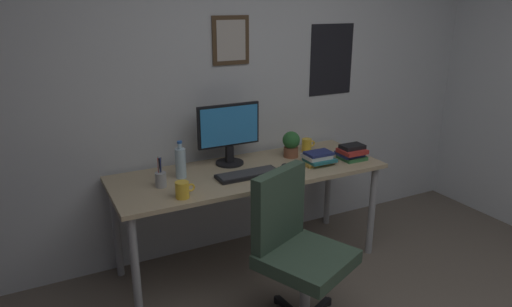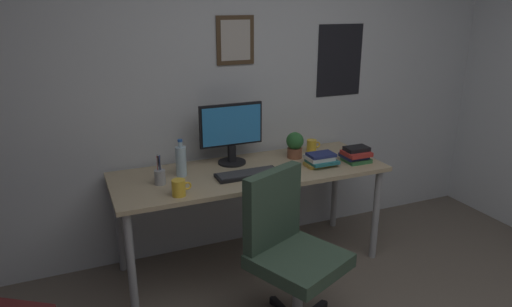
% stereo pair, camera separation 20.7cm
% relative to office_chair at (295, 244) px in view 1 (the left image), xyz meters
% --- Properties ---
extents(wall_back, '(4.40, 0.10, 2.60)m').
position_rel_office_chair_xyz_m(wall_back, '(0.23, 1.13, 0.77)').
color(wall_back, silver).
rests_on(wall_back, ground_plane).
extents(desk, '(1.88, 0.68, 0.73)m').
position_rel_office_chair_xyz_m(desk, '(0.06, 0.71, 0.14)').
color(desk, tan).
rests_on(desk, ground_plane).
extents(office_chair, '(0.61, 0.61, 0.95)m').
position_rel_office_chair_xyz_m(office_chair, '(0.00, 0.00, 0.00)').
color(office_chair, '#334738').
rests_on(office_chair, ground_plane).
extents(monitor, '(0.46, 0.20, 0.43)m').
position_rel_office_chair_xyz_m(monitor, '(-0.01, 0.89, 0.45)').
color(monitor, black).
rests_on(monitor, desk).
extents(keyboard, '(0.43, 0.15, 0.03)m').
position_rel_office_chair_xyz_m(keyboard, '(-0.00, 0.61, 0.22)').
color(keyboard, black).
rests_on(keyboard, desk).
extents(computer_mouse, '(0.06, 0.11, 0.04)m').
position_rel_office_chair_xyz_m(computer_mouse, '(0.30, 0.61, 0.23)').
color(computer_mouse, black).
rests_on(computer_mouse, desk).
extents(water_bottle, '(0.07, 0.07, 0.25)m').
position_rel_office_chair_xyz_m(water_bottle, '(-0.41, 0.79, 0.31)').
color(water_bottle, silver).
rests_on(water_bottle, desk).
extents(coffee_mug_near, '(0.12, 0.08, 0.10)m').
position_rel_office_chair_xyz_m(coffee_mug_near, '(-0.50, 0.47, 0.26)').
color(coffee_mug_near, yellow).
rests_on(coffee_mug_near, desk).
extents(coffee_mug_far, '(0.11, 0.08, 0.10)m').
position_rel_office_chair_xyz_m(coffee_mug_far, '(0.64, 0.89, 0.26)').
color(coffee_mug_far, yellow).
rests_on(coffee_mug_far, desk).
extents(potted_plant, '(0.13, 0.13, 0.19)m').
position_rel_office_chair_xyz_m(potted_plant, '(0.46, 0.83, 0.31)').
color(potted_plant, brown).
rests_on(potted_plant, desk).
extents(pen_cup, '(0.07, 0.07, 0.20)m').
position_rel_office_chair_xyz_m(pen_cup, '(-0.57, 0.69, 0.26)').
color(pen_cup, '#9EA0A5').
rests_on(pen_cup, desk).
extents(book_stack_left, '(0.22, 0.17, 0.09)m').
position_rel_office_chair_xyz_m(book_stack_left, '(0.55, 0.60, 0.25)').
color(book_stack_left, gold).
rests_on(book_stack_left, desk).
extents(book_stack_right, '(0.19, 0.19, 0.11)m').
position_rel_office_chair_xyz_m(book_stack_right, '(0.83, 0.57, 0.26)').
color(book_stack_right, '#33723F').
rests_on(book_stack_right, desk).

